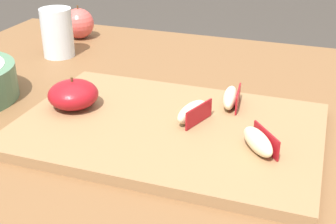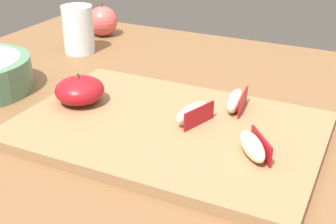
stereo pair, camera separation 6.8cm
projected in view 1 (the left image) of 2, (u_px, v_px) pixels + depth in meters
The scene contains 8 objects.
dining_table at pixel (194, 167), 0.80m from camera, with size 1.22×0.87×0.73m.
cutting_board at pixel (168, 129), 0.69m from camera, with size 0.45×0.30×0.02m.
apple_half_skin_up at pixel (73, 94), 0.73m from camera, with size 0.08×0.08×0.05m.
apple_wedge_left at pixel (231, 98), 0.73m from camera, with size 0.03×0.07×0.03m.
apple_wedge_right at pixel (193, 112), 0.69m from camera, with size 0.05×0.07×0.03m.
apple_wedge_back at pixel (259, 141), 0.61m from camera, with size 0.06×0.07×0.03m.
whole_apple_pink_lady at pixel (79, 23), 1.11m from camera, with size 0.07×0.07×0.08m.
drinking_glass_water at pixel (57, 33), 0.99m from camera, with size 0.07×0.07×0.10m.
Camera 1 is at (0.18, -0.65, 1.07)m, focal length 48.82 mm.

